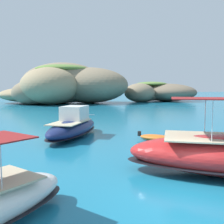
# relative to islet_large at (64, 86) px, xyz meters

# --- Properties ---
(ground_plane) EXTENTS (400.00, 400.00, 0.00)m
(ground_plane) POSITION_rel_islet_large_xyz_m (2.66, -57.45, -4.21)
(ground_plane) COLOR #197093
(islet_large) EXTENTS (36.26, 26.00, 9.96)m
(islet_large) POSITION_rel_islet_large_xyz_m (0.00, 0.00, 0.00)
(islet_large) COLOR #84755B
(islet_large) RESTS_ON ground
(islet_small) EXTENTS (24.73, 21.42, 5.47)m
(islet_small) POSITION_rel_islet_large_xyz_m (25.92, 3.60, -1.70)
(islet_small) COLOR #756651
(islet_small) RESTS_ON ground
(motorboat_navy) EXTENTS (5.69, 8.41, 2.40)m
(motorboat_navy) POSITION_rel_islet_large_xyz_m (-0.50, -45.03, -3.41)
(motorboat_navy) COLOR navy
(motorboat_navy) RESTS_ON ground
(dinghy_tender) EXTENTS (2.67, 2.56, 0.58)m
(dinghy_tender) POSITION_rel_islet_large_xyz_m (5.37, -47.84, -3.99)
(dinghy_tender) COLOR orange
(dinghy_tender) RESTS_ON ground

